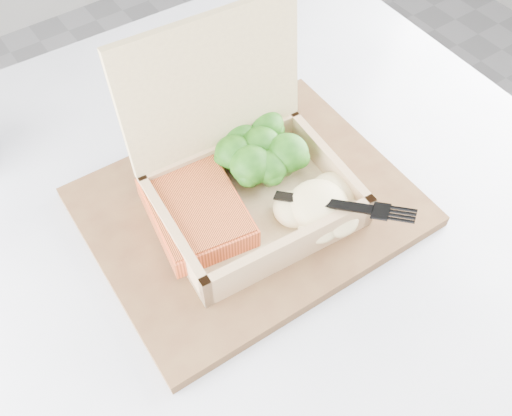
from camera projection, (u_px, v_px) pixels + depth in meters
cafe_table at (247, 308)px, 0.80m from camera, size 0.89×0.89×0.75m
serving_tray at (249, 207)px, 0.66m from camera, size 0.36×0.29×0.02m
takeout_container at (241, 166)px, 0.62m from camera, size 0.22×0.20×0.20m
salmon_fillet at (196, 212)px, 0.62m from camera, size 0.11×0.14×0.03m
broccoli_pile at (261, 151)px, 0.66m from camera, size 0.11×0.11×0.04m
mashed_potatoes at (319, 205)px, 0.61m from camera, size 0.11×0.09×0.04m
plastic_fork at (304, 197)px, 0.60m from camera, size 0.10×0.14×0.02m
receipt at (172, 106)px, 0.77m from camera, size 0.12×0.16×0.00m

